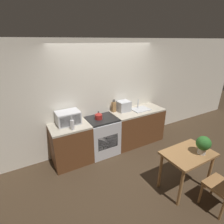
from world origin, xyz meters
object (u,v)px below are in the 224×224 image
kettle (99,116)px  stove_range (102,136)px  dining_table (187,159)px  bottle (72,125)px  microwave (68,118)px  toaster_oven (124,106)px

kettle → stove_range: bearing=-2.9°
stove_range → dining_table: (0.80, -1.74, 0.20)m
kettle → bottle: bearing=-163.3°
bottle → dining_table: bearing=-45.1°
microwave → dining_table: 2.43m
bottle → microwave: bearing=88.6°
bottle → toaster_oven: bearing=13.6°
kettle → microwave: size_ratio=0.38×
stove_range → microwave: bearing=171.6°
kettle → bottle: bottle is taller
bottle → toaster_oven: (1.43, 0.35, 0.02)m
stove_range → microwave: (-0.73, 0.11, 0.59)m
bottle → dining_table: bottle is taller
stove_range → toaster_oven: bearing=12.3°
toaster_oven → dining_table: 1.93m
microwave → dining_table: bearing=-50.3°
stove_range → bottle: (-0.74, -0.20, 0.56)m
stove_range → bottle: 0.95m
microwave → dining_table: (1.53, -1.85, -0.39)m
stove_range → bottle: size_ratio=3.19×
microwave → bottle: (-0.01, -0.30, -0.03)m
kettle → toaster_oven: size_ratio=0.62×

